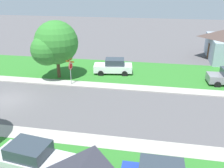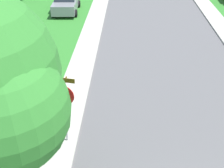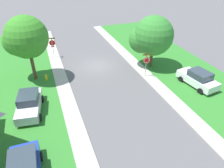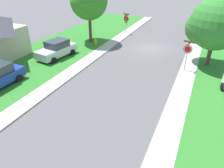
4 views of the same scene
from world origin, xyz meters
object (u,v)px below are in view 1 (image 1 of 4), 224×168
tree_across_left (54,44)px  car_white_across_road (113,66)px  stop_sign_far_corner (71,68)px  car_silver_behind_trees (32,159)px

tree_across_left → car_white_across_road: bearing=114.6°
stop_sign_far_corner → tree_across_left: size_ratio=0.45×
stop_sign_far_corner → car_white_across_road: (-4.20, 3.59, -1.01)m
car_white_across_road → car_silver_behind_trees: 16.63m
car_silver_behind_trees → stop_sign_far_corner: bearing=-170.4°
car_white_across_road → stop_sign_far_corner: bearing=-40.5°
stop_sign_far_corner → tree_across_left: bearing=-124.8°
car_white_across_road → tree_across_left: (2.66, -5.80, 2.90)m
car_silver_behind_trees → tree_across_left: (-13.90, -4.31, 2.90)m
car_white_across_road → tree_across_left: bearing=-65.4°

